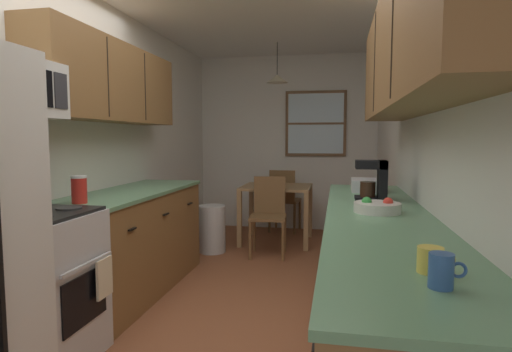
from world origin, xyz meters
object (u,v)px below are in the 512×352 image
Objects in this scene: mug_by_coffeemaker at (431,260)px; dining_chair_near at (269,212)px; storage_canister at (79,190)px; table_serving_bowl at (277,184)px; dish_rack at (368,185)px; dining_table at (277,195)px; trash_bin at (212,229)px; coffee_maker at (375,179)px; mug_spare at (442,271)px; microwave_over_range at (9,88)px; stove_range at (36,287)px; dining_chair_far at (284,198)px; fruit_bowl at (377,207)px.

dining_chair_near is at bearing 108.34° from mug_by_coffeemaker.
storage_canister reaches higher than table_serving_bowl.
dish_rack reaches higher than table_serving_bowl.
dining_table reaches higher than trash_bin.
storage_canister is (-0.98, -2.74, 0.38)m from dining_table.
dish_rack is (-0.01, 0.54, -0.10)m from coffee_maker.
mug_spare is 0.32× the size of dish_rack.
coffee_maker reaches higher than dish_rack.
coffee_maker is (2.12, 1.01, -0.58)m from microwave_over_range.
microwave_over_range is 2.41m from mug_spare.
stove_range is 0.70m from storage_canister.
dining_chair_near is at bearing 107.59° from mug_spare.
table_serving_bowl is (-1.06, 3.98, -0.19)m from mug_spare.
dining_chair_far is at bearing 73.36° from storage_canister.
trash_bin is (0.41, 2.58, -1.36)m from microwave_over_range.
storage_canister is 2.35m from mug_by_coffeemaker.
trash_bin is at bearing 128.88° from fruit_bowl.
dining_table is 0.61m from dining_chair_near.
storage_canister is at bearing 148.25° from mug_spare.
trash_bin is at bearing -139.40° from table_serving_bowl.
stove_range is 9.98× the size of mug_spare.
microwave_over_range reaches higher than dining_chair_far.
coffee_maker is at bearing -89.17° from dish_rack.
storage_canister is 2.09m from coffee_maker.
stove_range is at bearing 162.11° from mug_by_coffeemaker.
dining_chair_far is 4.61m from mug_by_coffeemaker.
microwave_over_range is 1.97× the size of coffee_maker.
coffee_maker is 2.63× the size of mug_spare.
coffee_maker is 1.82m from mug_spare.
table_serving_bowl is (0.99, 3.17, 0.30)m from stove_range.
dish_rack is at bearing -58.27° from dining_table.
mug_spare is (1.76, -3.39, 0.67)m from trash_bin.
fruit_bowl is at bearing 0.68° from storage_canister.
mug_by_coffeemaker is (2.05, -0.66, 0.47)m from stove_range.
trash_bin is 5.06× the size of mug_spare.
table_serving_bowl is at bearing -65.12° from dining_table.
dining_table is 7.94× the size of mug_spare.
mug_spare reaches higher than dining_chair_near.
microwave_over_range is 5.17× the size of mug_spare.
fruit_bowl is 1.58× the size of table_serving_bowl.
microwave_over_range is 0.63× the size of dining_chair_near.
microwave_over_range is 0.65× the size of dining_table.
dining_chair_far is at bearing 102.92° from mug_spare.
dish_rack is at bearing 37.71° from stove_range.
mug_spare reaches higher than dining_chair_far.
microwave_over_range reaches higher than fruit_bowl.
stove_range is 2.57m from dish_rack.
dining_chair_near reaches higher than table_serving_bowl.
mug_by_coffeemaker reaches higher than dining_chair_far.
stove_range is 2.09m from fruit_bowl.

